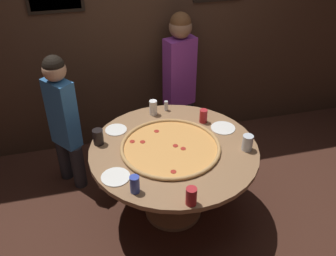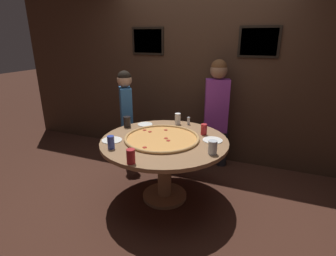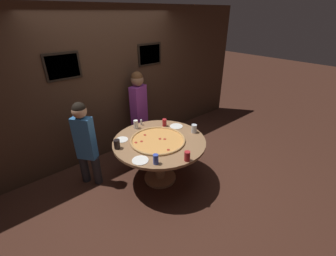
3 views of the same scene
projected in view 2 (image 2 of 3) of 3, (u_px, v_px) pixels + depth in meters
name	position (u px, v px, depth m)	size (l,w,h in m)	color
ground_plane	(165.00, 197.00, 3.14)	(24.00, 24.00, 0.00)	#422319
back_wall	(199.00, 73.00, 3.85)	(6.40, 0.08, 2.60)	#3D281C
dining_table	(164.00, 152.00, 2.95)	(1.41, 1.41, 0.74)	#936B47
giant_pizza	(162.00, 138.00, 2.90)	(0.84, 0.84, 0.03)	#E0994C
drink_cup_beside_pizza	(127.00, 122.00, 3.27)	(0.09, 0.09, 0.14)	black
drink_cup_far_left	(178.00, 119.00, 3.38)	(0.07, 0.07, 0.14)	white
drink_cup_near_left	(204.00, 129.00, 3.02)	(0.07, 0.07, 0.13)	#B22328
drink_cup_near_right	(131.00, 156.00, 2.33)	(0.08, 0.08, 0.14)	#B22328
drink_cup_centre_back	(111.00, 142.00, 2.64)	(0.07, 0.07, 0.14)	#384CB7
drink_cup_far_right	(213.00, 147.00, 2.52)	(0.09, 0.09, 0.14)	silver
white_plate_left_side	(213.00, 140.00, 2.86)	(0.22, 0.22, 0.01)	white
white_plate_far_back	(145.00, 124.00, 3.38)	(0.19, 0.19, 0.01)	white
white_plate_right_side	(112.00, 140.00, 2.86)	(0.22, 0.22, 0.01)	white
condiment_shaker	(189.00, 121.00, 3.38)	(0.04, 0.04, 0.10)	silver
diner_far_left	(126.00, 112.00, 3.78)	(0.31, 0.35, 1.38)	#232328
diner_far_right	(216.00, 108.00, 3.65)	(0.41, 0.26, 1.54)	#232328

